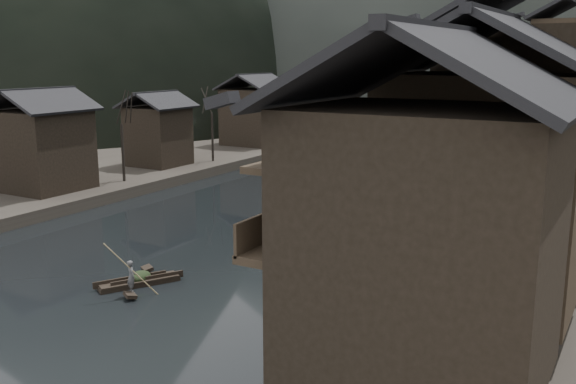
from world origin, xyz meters
The scene contains 12 objects.
water centered at (0.00, 0.00, 0.00)m, with size 300.00×300.00×0.00m, color black.
left_bank centered at (-35.00, 40.00, 0.60)m, with size 40.00×200.00×1.20m, color #2D2823.
stilt_houses centered at (17.28, 19.24, 8.76)m, with size 9.00×67.60×16.88m.
left_houses centered at (-20.50, 20.12, 5.66)m, with size 8.10×53.20×8.73m.
bare_trees centered at (-17.00, 23.21, 6.50)m, with size 3.95×62.28×7.90m.
moored_sampans centered at (11.86, 24.32, 0.20)m, with size 2.97×65.83×0.47m.
midriver_boats centered at (0.14, 38.38, 0.20)m, with size 9.13×22.37×0.45m.
stone_bridge centered at (0.00, 72.00, 5.11)m, with size 40.00×6.00×9.00m.
hero_sampan centered at (0.08, -1.35, 0.20)m, with size 2.97×4.34×0.43m.
cargo_heap centered at (-0.02, -1.17, 0.73)m, with size 1.01×1.32×0.60m, color black.
boatman centered at (0.89, -2.73, 1.26)m, with size 0.61×0.40×1.66m, color #4F4F51.
bamboo_pole centered at (1.09, -2.73, 3.72)m, with size 0.06×0.06×4.21m, color #8C7A51.
Camera 1 is at (22.67, -25.07, 11.74)m, focal length 40.00 mm.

